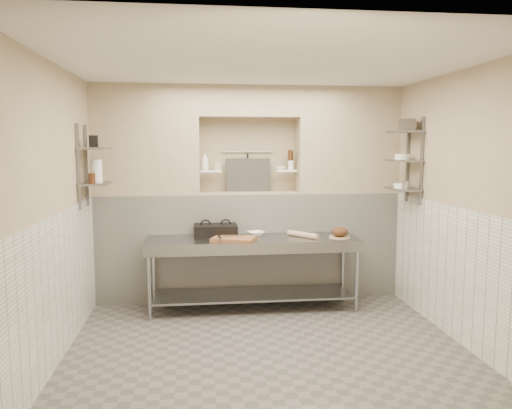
{
  "coord_description": "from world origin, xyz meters",
  "views": [
    {
      "loc": [
        -0.68,
        -4.83,
        2.02
      ],
      "look_at": [
        -0.0,
        0.9,
        1.35
      ],
      "focal_mm": 35.0,
      "sensor_mm": 36.0,
      "label": 1
    }
  ],
  "objects": [
    {
      "name": "box_left_upper",
      "position": [
        -1.84,
        1.03,
        2.08
      ],
      "size": [
        0.11,
        0.11,
        0.13
      ],
      "primitive_type": "cube",
      "rotation": [
        0.0,
        0.0,
        0.14
      ],
      "color": "black",
      "rests_on": "wall_shelf_left_upper"
    },
    {
      "name": "backwall_lower",
      "position": [
        0.0,
        1.75,
        0.7
      ],
      "size": [
        4.0,
        0.4,
        1.4
      ],
      "primitive_type": "cube",
      "color": "white",
      "rests_on": "floor"
    },
    {
      "name": "backwall_pillar_right",
      "position": [
        1.33,
        1.75,
        2.1
      ],
      "size": [
        1.35,
        0.4,
        1.4
      ],
      "primitive_type": "cube",
      "color": "tan",
      "rests_on": "backwall_lower"
    },
    {
      "name": "splash_panel",
      "position": [
        0.0,
        1.85,
        1.64
      ],
      "size": [
        0.6,
        0.08,
        0.45
      ],
      "primitive_type": "cube",
      "rotation": [
        -0.14,
        0.0,
        0.0
      ],
      "color": "#383330",
      "rests_on": "alcove_sill"
    },
    {
      "name": "wall_shelf_right_lower",
      "position": [
        1.84,
        1.05,
        1.5
      ],
      "size": [
        0.3,
        0.5,
        0.02
      ],
      "primitive_type": "cube",
      "color": "slate",
      "rests_on": "wall_right"
    },
    {
      "name": "shelf_rail_right_a",
      "position": [
        1.98,
        1.25,
        1.85
      ],
      "size": [
        0.03,
        0.03,
        1.05
      ],
      "primitive_type": "cube",
      "color": "slate",
      "rests_on": "wall_right"
    },
    {
      "name": "alcove_shelf_right",
      "position": [
        0.5,
        1.75,
        1.7
      ],
      "size": [
        0.28,
        0.16,
        0.02
      ],
      "primitive_type": "cube",
      "color": "white",
      "rests_on": "backwall_lower"
    },
    {
      "name": "condiment_a",
      "position": [
        0.57,
        1.79,
        1.83
      ],
      "size": [
        0.07,
        0.07,
        0.24
      ],
      "primitive_type": "cylinder",
      "color": "#381D0E",
      "rests_on": "alcove_shelf_right"
    },
    {
      "name": "wall_shelf_left_upper",
      "position": [
        -1.84,
        1.05,
        2.0
      ],
      "size": [
        0.3,
        0.5,
        0.03
      ],
      "primitive_type": "cube",
      "color": "slate",
      "rests_on": "wall_left"
    },
    {
      "name": "basket_right",
      "position": [
        1.84,
        0.99,
        2.28
      ],
      "size": [
        0.22,
        0.25,
        0.14
      ],
      "primitive_type": "cube",
      "rotation": [
        0.0,
        0.0,
        -0.25
      ],
      "color": "gray",
      "rests_on": "wall_shelf_right_upper"
    },
    {
      "name": "panini_press",
      "position": [
        -0.46,
        1.38,
        0.97
      ],
      "size": [
        0.54,
        0.39,
        0.15
      ],
      "rotation": [
        0.0,
        0.0,
        -0.01
      ],
      "color": "black",
      "rests_on": "prep_table"
    },
    {
      "name": "shelf_rail_left_b",
      "position": [
        -1.98,
        0.85,
        1.8
      ],
      "size": [
        0.03,
        0.03,
        0.95
      ],
      "primitive_type": "cube",
      "color": "slate",
      "rests_on": "wall_left"
    },
    {
      "name": "backwall_pillar_left",
      "position": [
        -1.33,
        1.75,
        2.1
      ],
      "size": [
        1.35,
        0.4,
        1.4
      ],
      "primitive_type": "cube",
      "color": "tan",
      "rests_on": "backwall_lower"
    },
    {
      "name": "canister_right",
      "position": [
        1.84,
        0.95,
        1.56
      ],
      "size": [
        0.09,
        0.09,
        0.09
      ],
      "primitive_type": "cylinder",
      "color": "gray",
      "rests_on": "wall_shelf_right_lower"
    },
    {
      "name": "hanging_steel",
      "position": [
        0.0,
        1.9,
        1.78
      ],
      "size": [
        0.02,
        0.02,
        0.3
      ],
      "primitive_type": "cylinder",
      "color": "black",
      "rests_on": "utensil_rail"
    },
    {
      "name": "bottle_soap",
      "position": [
        -0.58,
        1.71,
        1.83
      ],
      "size": [
        0.12,
        0.12,
        0.24
      ],
      "primitive_type": "imported",
      "rotation": [
        0.0,
        0.0,
        0.34
      ],
      "color": "white",
      "rests_on": "alcove_shelf_left"
    },
    {
      "name": "mixing_bowl",
      "position": [
        0.05,
        1.38,
        0.93
      ],
      "size": [
        0.27,
        0.27,
        0.05
      ],
      "primitive_type": "imported",
      "rotation": [
        0.0,
        0.0,
        0.42
      ],
      "color": "white",
      "rests_on": "prep_table"
    },
    {
      "name": "condiment_b",
      "position": [
        0.56,
        1.74,
        1.84
      ],
      "size": [
        0.07,
        0.07,
        0.26
      ],
      "primitive_type": "cylinder",
      "color": "#381D0E",
      "rests_on": "alcove_shelf_right"
    },
    {
      "name": "bowl_right_mid",
      "position": [
        1.84,
        1.09,
        1.9
      ],
      "size": [
        0.18,
        0.18,
        0.07
      ],
      "primitive_type": "cylinder",
      "color": "white",
      "rests_on": "wall_shelf_right_mid"
    },
    {
      "name": "prep_table",
      "position": [
        -0.01,
        1.18,
        0.64
      ],
      "size": [
        2.6,
        0.7,
        0.9
      ],
      "color": "gray",
      "rests_on": "floor"
    },
    {
      "name": "wall_right",
      "position": [
        2.05,
        0.0,
        1.4
      ],
      "size": [
        0.1,
        3.9,
        2.8
      ],
      "primitive_type": "cube",
      "color": "tan",
      "rests_on": "ground"
    },
    {
      "name": "bread_loaf",
      "position": [
        1.06,
        1.09,
        0.98
      ],
      "size": [
        0.2,
        0.2,
        0.12
      ],
      "primitive_type": "ellipsoid",
      "color": "#4C2D19",
      "rests_on": "bread_board"
    },
    {
      "name": "wall_shelf_right_upper",
      "position": [
        1.84,
        1.05,
        2.2
      ],
      "size": [
        0.3,
        0.5,
        0.03
      ],
      "primitive_type": "cube",
      "color": "slate",
      "rests_on": "wall_right"
    },
    {
      "name": "wall_front",
      "position": [
        0.0,
        -2.0,
        1.4
      ],
      "size": [
        4.0,
        0.1,
        2.8
      ],
      "primitive_type": "cube",
      "color": "tan",
      "rests_on": "ground"
    },
    {
      "name": "tongs",
      "position": [
        -0.42,
        0.97,
        0.96
      ],
      "size": [
        0.04,
        0.29,
        0.03
      ],
      "primitive_type": "cylinder",
      "rotation": [
        1.57,
        0.0,
        0.06
      ],
      "color": "gray",
      "rests_on": "cutting_board"
    },
    {
      "name": "cutting_board",
      "position": [
        -0.26,
        1.04,
        0.92
      ],
      "size": [
        0.58,
        0.5,
        0.04
      ],
      "primitive_type": "cube",
      "rotation": [
        0.0,
        0.0,
        -0.36
      ],
      "color": "brown",
      "rests_on": "prep_table"
    },
    {
      "name": "wall_shelf_right_mid",
      "position": [
        1.84,
        1.05,
        1.85
      ],
      "size": [
        0.3,
        0.5,
        0.02
      ],
      "primitive_type": "cube",
      "color": "slate",
      "rests_on": "wall_right"
    },
    {
      "name": "bowl_right",
      "position": [
        1.84,
        1.1,
        1.54
      ],
      "size": [
        0.19,
        0.19,
        0.06
      ],
      "primitive_type": "cylinder",
      "color": "white",
      "rests_on": "wall_shelf_right_lower"
    },
    {
      "name": "wall_left",
      "position": [
        -2.05,
        0.0,
        1.4
      ],
      "size": [
        0.1,
        3.9,
        2.8
      ],
      "primitive_type": "cube",
      "color": "tan",
      "rests_on": "ground"
    },
    {
      "name": "floor",
      "position": [
        0.0,
        0.0,
        -0.05
      ],
      "size": [
        4.0,
        3.9,
        0.1
      ],
      "primitive_type": "cube",
      "color": "#605A55",
      "rests_on": "ground"
    },
    {
      "name": "condiment_c",
      "position": [
        0.56,
        1.73,
        1.77
      ],
      "size": [
        0.07,
        0.07,
        0.12
      ],
      "primitive_type": "cylinder",
      "color": "white",
      "rests_on": "alcove_shelf_right"
    },
    {
      "name": "jug_left",
      "position": [
        -1.84,
        1.12,
        1.74
      ],
      "size": [
        0.13,
        0.13,
        0.26
      ],
      "primitive_type": "cylinder",
      "color": "white",
      "rests_on": "wall_shelf_left_lower"
    },
    {
      "name": "wainscot_right",
      "position": [
        1.99,
        0.0,
        0.7
      ],
      "size": [
        0.02,
        3.9,
        1.4
      ],
      "primitive_type": "cube",
      "color": "white",
      "rests_on": "floor"
    },
    {
      "name": "alcove_shelf_left",
      "position": [
        -0.5,
        1.75,
        1.7
      ],
      "size": [
        0.28,
        0.16,
        0.02
      ],
      "primitive_type": "cube",
      "color": "white",
      "rests_on": "backwall_lower"
    },
    {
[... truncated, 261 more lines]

